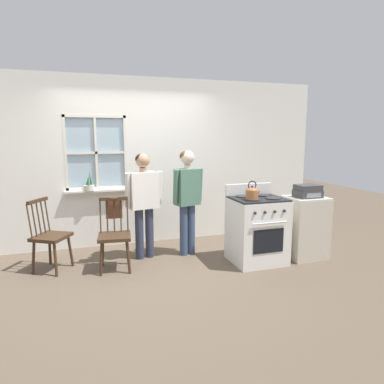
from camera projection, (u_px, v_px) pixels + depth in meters
ground_plane at (155, 273)px, 4.47m from camera, size 16.00×16.00×0.00m
wall_back at (137, 163)px, 5.57m from camera, size 6.40×0.16×2.70m
chair_by_window at (114, 236)px, 4.54m from camera, size 0.46×0.45×0.96m
chair_near_wall at (50, 237)px, 4.51m from camera, size 0.56×0.57×0.96m
person_elderly_left at (144, 196)px, 4.90m from camera, size 0.57×0.29×1.53m
person_teen_center at (187, 193)px, 5.05m from camera, size 0.51×0.30×1.56m
stove at (257, 229)px, 4.82m from camera, size 0.72×0.68×1.08m
kettle at (252, 193)px, 4.56m from camera, size 0.21×0.17×0.25m
potted_plant at (89, 186)px, 5.31m from camera, size 0.16×0.16×0.31m
handbag at (114, 208)px, 4.71m from camera, size 0.23×0.21×0.31m
side_counter at (305, 227)px, 5.02m from camera, size 0.55×0.50×0.90m
stereo at (308, 191)px, 4.91m from camera, size 0.34×0.29×0.18m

